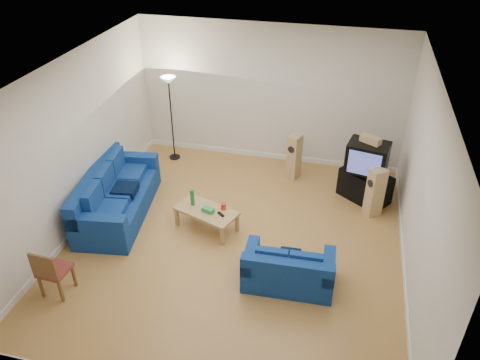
% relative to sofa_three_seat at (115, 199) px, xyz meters
% --- Properties ---
extents(room, '(6.01, 6.51, 3.21)m').
position_rel_sofa_three_seat_xyz_m(room, '(2.52, -0.29, 1.19)').
color(room, olive).
rests_on(room, ground).
extents(sofa_three_seat, '(1.41, 2.60, 0.95)m').
position_rel_sofa_three_seat_xyz_m(sofa_three_seat, '(0.00, 0.00, 0.00)').
color(sofa_three_seat, navy).
rests_on(sofa_three_seat, ground).
extents(sofa_loveseat, '(1.49, 0.88, 0.73)m').
position_rel_sofa_three_seat_xyz_m(sofa_loveseat, '(3.63, -1.14, -0.08)').
color(sofa_loveseat, navy).
rests_on(sofa_loveseat, ground).
extents(coffee_table, '(1.30, 0.95, 0.43)m').
position_rel_sofa_three_seat_xyz_m(coffee_table, '(1.90, -0.02, 0.02)').
color(coffee_table, tan).
rests_on(coffee_table, ground).
extents(bottle, '(0.09, 0.09, 0.34)m').
position_rel_sofa_three_seat_xyz_m(bottle, '(1.60, 0.08, 0.24)').
color(bottle, '#197233').
rests_on(bottle, coffee_table).
extents(tissue_box, '(0.25, 0.18, 0.09)m').
position_rel_sofa_three_seat_xyz_m(tissue_box, '(1.95, -0.08, 0.12)').
color(tissue_box, green).
rests_on(tissue_box, coffee_table).
extents(red_canister, '(0.11, 0.11, 0.13)m').
position_rel_sofa_three_seat_xyz_m(red_canister, '(2.21, 0.08, 0.14)').
color(red_canister, red).
rests_on(red_canister, coffee_table).
extents(remote, '(0.16, 0.15, 0.02)m').
position_rel_sofa_three_seat_xyz_m(remote, '(2.21, -0.11, 0.08)').
color(remote, black).
rests_on(remote, coffee_table).
extents(tv_stand, '(1.15, 1.05, 0.62)m').
position_rel_sofa_three_seat_xyz_m(tv_stand, '(4.79, 1.72, -0.05)').
color(tv_stand, black).
rests_on(tv_stand, ground).
extents(av_receiver, '(0.55, 0.53, 0.10)m').
position_rel_sofa_three_seat_xyz_m(av_receiver, '(4.76, 1.71, 0.31)').
color(av_receiver, black).
rests_on(av_receiver, tv_stand).
extents(television, '(0.88, 0.72, 0.61)m').
position_rel_sofa_three_seat_xyz_m(television, '(4.74, 1.66, 0.67)').
color(television, black).
rests_on(television, av_receiver).
extents(centre_speaker, '(0.44, 0.35, 0.14)m').
position_rel_sofa_three_seat_xyz_m(centre_speaker, '(4.75, 1.70, 1.04)').
color(centre_speaker, tan).
rests_on(centre_speaker, television).
extents(speaker_left, '(0.33, 0.37, 1.03)m').
position_rel_sofa_three_seat_xyz_m(speaker_left, '(3.23, 2.23, 0.16)').
color(speaker_left, tan).
rests_on(speaker_left, ground).
extents(speaker_right, '(0.38, 0.37, 1.03)m').
position_rel_sofa_three_seat_xyz_m(speaker_right, '(4.97, 1.21, 0.16)').
color(speaker_right, tan).
rests_on(speaker_right, ground).
extents(floor_lamp, '(0.35, 0.35, 2.03)m').
position_rel_sofa_three_seat_xyz_m(floor_lamp, '(0.33, 2.41, 1.32)').
color(floor_lamp, black).
rests_on(floor_lamp, ground).
extents(dining_chair, '(0.46, 0.46, 0.92)m').
position_rel_sofa_three_seat_xyz_m(dining_chair, '(0.06, -2.25, 0.16)').
color(dining_chair, brown).
rests_on(dining_chair, ground).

